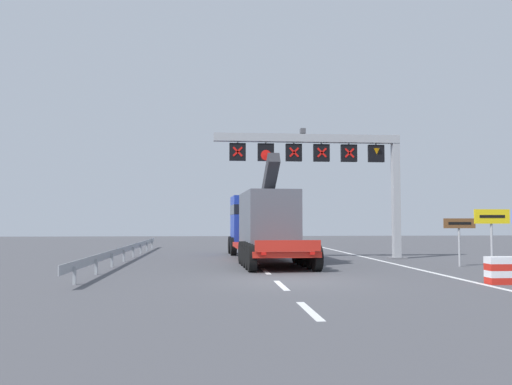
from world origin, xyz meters
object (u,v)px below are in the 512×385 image
Objects in this scene: exit_sign_yellow at (492,224)px; crash_barrier_striped at (502,270)px; heavy_haul_truck_red at (261,223)px; tourist_info_sign_brown at (459,230)px; overhead_lane_gantry at (331,159)px.

exit_sign_yellow is 2.55× the size of crash_barrier_striped.
tourist_info_sign_brown is at bearing -33.47° from heavy_haul_truck_red.
overhead_lane_gantry is 8.05m from tourist_info_sign_brown.
crash_barrier_striped is at bearing -75.94° from overhead_lane_gantry.
overhead_lane_gantry is at bearing -6.58° from heavy_haul_truck_red.
tourist_info_sign_brown is 6.89m from crash_barrier_striped.
heavy_haul_truck_red is 14.02× the size of crash_barrier_striped.
overhead_lane_gantry is at bearing 132.11° from tourist_info_sign_brown.
crash_barrier_striped is at bearing -105.24° from tourist_info_sign_brown.
tourist_info_sign_brown reaches higher than crash_barrier_striped.
overhead_lane_gantry reaches higher than tourist_info_sign_brown.
tourist_info_sign_brown is 2.19× the size of crash_barrier_striped.
exit_sign_yellow is at bearing 64.24° from crash_barrier_striped.
heavy_haul_truck_red is 11.96m from exit_sign_yellow.
exit_sign_yellow is 4.80m from crash_barrier_striped.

